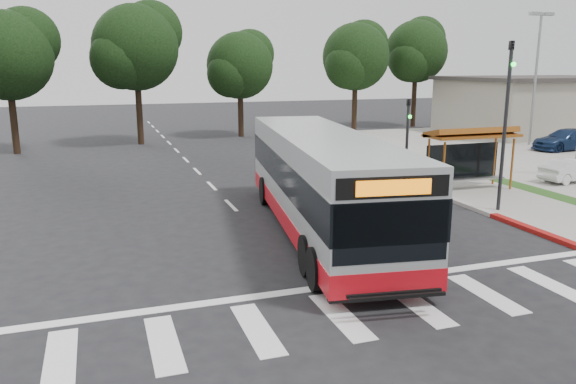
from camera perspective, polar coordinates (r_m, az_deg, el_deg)
name	(u,v)px	position (r m, az deg, el deg)	size (l,w,h in m)	color
ground	(275,250)	(17.58, -1.32, -5.90)	(140.00, 140.00, 0.00)	black
sidewalk_east	(435,178)	(29.29, 14.68, 1.40)	(4.00, 40.00, 0.12)	gray
curb_east	(400,180)	(28.24, 11.28, 1.19)	(0.30, 40.00, 0.15)	#9E9991
curb_east_red	(554,238)	(20.49, 25.38, -4.22)	(0.32, 6.00, 0.15)	maroon
commercial_building	(538,107)	(51.70, 24.05, 7.89)	(14.00, 10.00, 4.40)	gray
building_roof_cap	(541,78)	(51.59, 24.29, 10.48)	(14.60, 10.60, 0.30)	#383330
crosswalk_ladder	(341,316)	(13.24, 5.39, -12.43)	(18.00, 2.60, 0.01)	silver
bus_shelter	(470,140)	(26.48, 18.03, 5.04)	(4.20, 1.60, 2.86)	#8F4C17
traffic_signal_ne_tall	(506,113)	(22.77, 21.29, 7.51)	(0.18, 0.37, 6.50)	black
traffic_signal_ne_short	(408,130)	(28.59, 12.05, 6.18)	(0.18, 0.37, 4.00)	black
lot_light_mid	(537,61)	(43.11, 23.98, 12.08)	(1.90, 0.35, 9.01)	gray
tree_ne_a	(356,56)	(48.75, 6.95, 13.59)	(6.16, 5.74, 9.30)	black
tree_ne_b	(417,50)	(53.87, 12.94, 13.85)	(6.16, 5.74, 10.02)	black
tree_north_a	(137,46)	(42.09, -15.12, 14.12)	(6.60, 6.15, 10.17)	black
tree_north_b	(241,64)	(45.32, -4.85, 12.78)	(5.72, 5.33, 8.43)	black
tree_north_c	(8,54)	(40.26, -26.55, 12.42)	(6.16, 5.74, 9.30)	black
transit_bus	(322,184)	(19.07, 3.44, 0.86)	(2.85, 13.14, 3.40)	#B3B6B8
pedestrian	(373,241)	(15.90, 8.67, -4.98)	(0.60, 0.39, 1.64)	silver
dark_sedan	(364,230)	(17.27, 7.77, -3.85)	(2.03, 4.98, 1.45)	black
parked_car_1	(572,170)	(30.46, 26.91, 2.01)	(1.20, 3.43, 1.13)	silver
parked_car_3	(566,140)	(41.70, 26.41, 4.80)	(1.94, 4.78, 1.39)	#16294E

